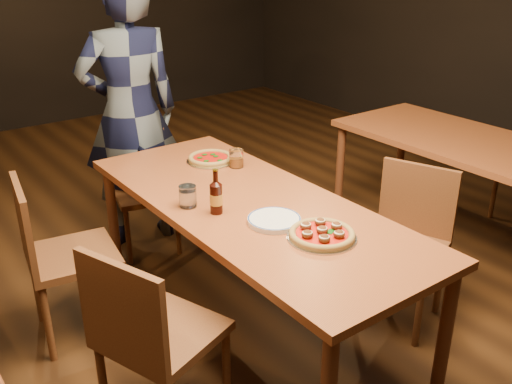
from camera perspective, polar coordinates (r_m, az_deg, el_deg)
ground at (r=3.16m, az=-0.55°, el=-13.45°), size 9.00×9.00×0.00m
table_main at (r=2.81m, az=-0.61°, el=-2.32°), size 0.80×2.00×0.75m
table_right at (r=3.88m, az=22.09°, el=3.34°), size 0.80×2.00×0.75m
chair_main_nw at (r=2.42m, az=-9.34°, el=-13.59°), size 0.55×0.55×0.91m
chair_main_sw at (r=3.05m, az=-17.88°, el=-5.97°), size 0.49×0.49×0.92m
chair_main_e at (r=3.11m, az=14.38°, el=-5.36°), size 0.53×0.53×0.88m
chair_end at (r=3.81m, az=-11.02°, el=-0.05°), size 0.46×0.46×0.82m
pizza_meatball at (r=2.45m, az=6.62°, el=-4.17°), size 0.30×0.30×0.06m
pizza_margherita at (r=3.31m, az=-4.57°, el=3.37°), size 0.28×0.28×0.04m
plate_stack at (r=2.57m, az=1.83°, el=-2.85°), size 0.24×0.24×0.02m
beer_bottle at (r=2.64m, az=-4.01°, el=-0.59°), size 0.06×0.06×0.21m
water_glass at (r=2.73m, az=-6.84°, el=-0.42°), size 0.08×0.08×0.10m
amber_glass at (r=3.20m, az=-1.98°, el=3.38°), size 0.08×0.08×0.10m
diner at (r=3.82m, az=-12.48°, el=7.74°), size 0.73×0.55×1.80m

